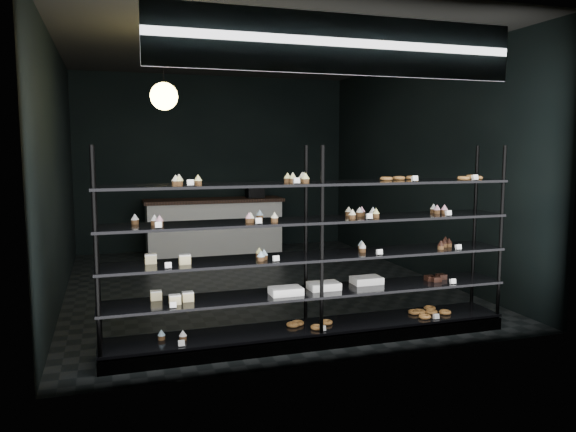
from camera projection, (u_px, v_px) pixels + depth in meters
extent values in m
cube|color=black|center=(256.00, 283.00, 7.82)|extent=(5.00, 6.00, 0.01)
cube|color=black|center=(255.00, 48.00, 7.43)|extent=(5.00, 6.00, 0.01)
cube|color=black|center=(215.00, 163.00, 10.46)|extent=(5.00, 0.01, 3.20)
cube|color=black|center=(344.00, 181.00, 4.79)|extent=(5.00, 0.01, 3.20)
cube|color=black|center=(58.00, 171.00, 6.86)|extent=(0.01, 6.00, 3.20)
cube|color=black|center=(417.00, 167.00, 8.38)|extent=(0.01, 6.00, 3.20)
cube|color=black|center=(313.00, 336.00, 5.48)|extent=(4.00, 0.50, 0.12)
cylinder|color=black|center=(96.00, 259.00, 4.56)|extent=(0.04, 0.04, 1.85)
cylinder|color=black|center=(97.00, 250.00, 4.97)|extent=(0.04, 0.04, 1.85)
cylinder|color=black|center=(322.00, 246.00, 5.16)|extent=(0.04, 0.04, 1.85)
cylinder|color=black|center=(306.00, 239.00, 5.57)|extent=(0.04, 0.04, 1.85)
cylinder|color=black|center=(501.00, 236.00, 5.75)|extent=(0.04, 0.04, 1.85)
cylinder|color=black|center=(474.00, 230.00, 6.17)|extent=(0.04, 0.04, 1.85)
cube|color=black|center=(313.00, 327.00, 5.46)|extent=(4.00, 0.50, 0.03)
cube|color=black|center=(313.00, 292.00, 5.42)|extent=(4.00, 0.50, 0.02)
cube|color=black|center=(314.00, 256.00, 5.38)|extent=(4.00, 0.50, 0.02)
cube|color=black|center=(314.00, 220.00, 5.34)|extent=(4.00, 0.50, 0.02)
cube|color=black|center=(314.00, 184.00, 5.30)|extent=(4.00, 0.50, 0.02)
cube|color=white|center=(188.00, 183.00, 4.75)|extent=(0.06, 0.04, 0.06)
cube|color=white|center=(296.00, 181.00, 5.05)|extent=(0.06, 0.04, 0.06)
cube|color=white|center=(416.00, 179.00, 5.42)|extent=(0.05, 0.04, 0.06)
cube|color=white|center=(478.00, 178.00, 5.63)|extent=(0.06, 0.04, 0.06)
cube|color=white|center=(155.00, 225.00, 4.71)|extent=(0.06, 0.04, 0.06)
cube|color=white|center=(262.00, 221.00, 4.99)|extent=(0.05, 0.04, 0.06)
cube|color=white|center=(371.00, 217.00, 5.32)|extent=(0.06, 0.04, 0.06)
cube|color=white|center=(452.00, 213.00, 5.59)|extent=(0.06, 0.04, 0.06)
cube|color=white|center=(165.00, 266.00, 4.78)|extent=(0.06, 0.04, 0.06)
cube|color=white|center=(273.00, 259.00, 5.07)|extent=(0.05, 0.04, 0.06)
cube|color=white|center=(377.00, 252.00, 5.38)|extent=(0.05, 0.04, 0.06)
cube|color=white|center=(457.00, 247.00, 5.65)|extent=(0.06, 0.04, 0.06)
cube|color=white|center=(167.00, 306.00, 4.82)|extent=(0.06, 0.04, 0.06)
cube|color=white|center=(449.00, 282.00, 5.67)|extent=(0.06, 0.04, 0.06)
cube|color=white|center=(181.00, 343.00, 4.89)|extent=(0.06, 0.04, 0.06)
cube|color=white|center=(321.00, 329.00, 5.29)|extent=(0.05, 0.04, 0.06)
cube|color=white|center=(436.00, 317.00, 5.67)|extent=(0.06, 0.04, 0.06)
cube|color=#0E2147|center=(341.00, 45.00, 4.73)|extent=(3.20, 0.04, 0.45)
cube|color=white|center=(342.00, 44.00, 4.71)|extent=(3.30, 0.02, 0.50)
cylinder|color=black|center=(163.00, 55.00, 6.13)|extent=(0.01, 0.01, 0.58)
sphere|color=#FFD259|center=(164.00, 96.00, 6.18)|extent=(0.30, 0.30, 0.30)
cube|color=silver|center=(214.00, 228.00, 10.09)|extent=(2.37, 0.60, 0.92)
cube|color=black|center=(214.00, 200.00, 10.03)|extent=(2.47, 0.65, 0.06)
cube|color=black|center=(255.00, 191.00, 10.24)|extent=(0.30, 0.30, 0.25)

